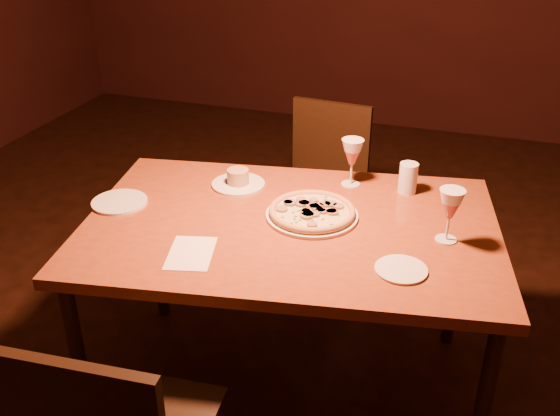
% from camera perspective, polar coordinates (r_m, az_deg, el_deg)
% --- Properties ---
extents(floor, '(7.00, 7.00, 0.00)m').
position_cam_1_polar(floor, '(2.81, -1.73, -16.80)').
color(floor, '#321910').
rests_on(floor, ground).
extents(dining_table, '(1.69, 1.24, 0.83)m').
position_cam_1_polar(dining_table, '(2.38, 0.92, -2.88)').
color(dining_table, brown).
rests_on(dining_table, floor).
extents(chair_far, '(0.48, 0.48, 0.92)m').
position_cam_1_polar(chair_far, '(3.42, 3.83, 2.63)').
color(chair_far, black).
rests_on(chair_far, floor).
extents(pizza_plate, '(0.35, 0.35, 0.04)m').
position_cam_1_polar(pizza_plate, '(2.38, 2.95, -0.36)').
color(pizza_plate, silver).
rests_on(pizza_plate, dining_table).
extents(ramekin_saucer, '(0.22, 0.22, 0.07)m').
position_cam_1_polar(ramekin_saucer, '(2.63, -3.84, 2.54)').
color(ramekin_saucer, silver).
rests_on(ramekin_saucer, dining_table).
extents(wine_glass_far, '(0.09, 0.09, 0.20)m').
position_cam_1_polar(wine_glass_far, '(2.61, 6.57, 4.15)').
color(wine_glass_far, '#B6534B').
rests_on(wine_glass_far, dining_table).
extents(wine_glass_right, '(0.09, 0.09, 0.20)m').
position_cam_1_polar(wine_glass_right, '(2.26, 15.22, -0.66)').
color(wine_glass_right, '#B6534B').
rests_on(wine_glass_right, dining_table).
extents(water_tumbler, '(0.08, 0.08, 0.13)m').
position_cam_1_polar(water_tumbler, '(2.60, 11.63, 2.71)').
color(water_tumbler, silver).
rests_on(water_tumbler, dining_table).
extents(side_plate_left, '(0.22, 0.22, 0.01)m').
position_cam_1_polar(side_plate_left, '(2.56, -14.46, 0.53)').
color(side_plate_left, silver).
rests_on(side_plate_left, dining_table).
extents(side_plate_near, '(0.17, 0.17, 0.01)m').
position_cam_1_polar(side_plate_near, '(2.10, 11.01, -5.55)').
color(side_plate_near, silver).
rests_on(side_plate_near, dining_table).
extents(menu_card, '(0.20, 0.25, 0.00)m').
position_cam_1_polar(menu_card, '(2.18, -8.15, -4.10)').
color(menu_card, white).
rests_on(menu_card, dining_table).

